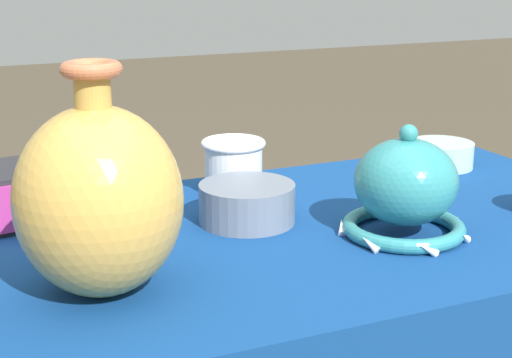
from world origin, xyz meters
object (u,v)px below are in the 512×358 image
object	(u,v)px
cup_wide_porcelain	(233,165)
pot_squat_celadon	(441,154)
mosaic_tile_box	(15,194)
vase_dome_bell	(405,191)
pot_squat_slate	(249,203)
vase_tall_bulbous	(99,199)

from	to	relation	value
cup_wide_porcelain	pot_squat_celadon	bearing A→B (deg)	-0.12
mosaic_tile_box	cup_wide_porcelain	bearing A→B (deg)	-8.86
vase_dome_bell	pot_squat_slate	distance (m)	0.24
vase_tall_bulbous	pot_squat_slate	size ratio (longest dim) A/B	1.91
cup_wide_porcelain	vase_dome_bell	bearing A→B (deg)	-62.41
pot_squat_celadon	pot_squat_slate	xyz separation A→B (m)	(-0.47, -0.15, 0.01)
vase_dome_bell	pot_squat_celadon	distance (m)	0.41
vase_tall_bulbous	pot_squat_celadon	world-z (taller)	vase_tall_bulbous
cup_wide_porcelain	mosaic_tile_box	bearing A→B (deg)	179.21
mosaic_tile_box	pot_squat_slate	world-z (taller)	mosaic_tile_box
vase_dome_bell	pot_squat_slate	size ratio (longest dim) A/B	1.32
vase_tall_bulbous	pot_squat_celadon	size ratio (longest dim) A/B	2.26
vase_dome_bell	vase_tall_bulbous	bearing A→B (deg)	-177.43
vase_tall_bulbous	pot_squat_celadon	distance (m)	0.80
pot_squat_celadon	pot_squat_slate	bearing A→B (deg)	-162.78
vase_tall_bulbous	vase_dome_bell	size ratio (longest dim) A/B	1.45
pot_squat_celadon	cup_wide_porcelain	world-z (taller)	cup_wide_porcelain
mosaic_tile_box	pot_squat_celadon	bearing A→B (deg)	-8.50
cup_wide_porcelain	pot_squat_slate	world-z (taller)	cup_wide_porcelain
pot_squat_celadon	mosaic_tile_box	bearing A→B (deg)	179.58
vase_tall_bulbous	cup_wide_porcelain	distance (m)	0.44
vase_tall_bulbous	pot_squat_slate	xyz separation A→B (m)	(0.27, 0.17, -0.09)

